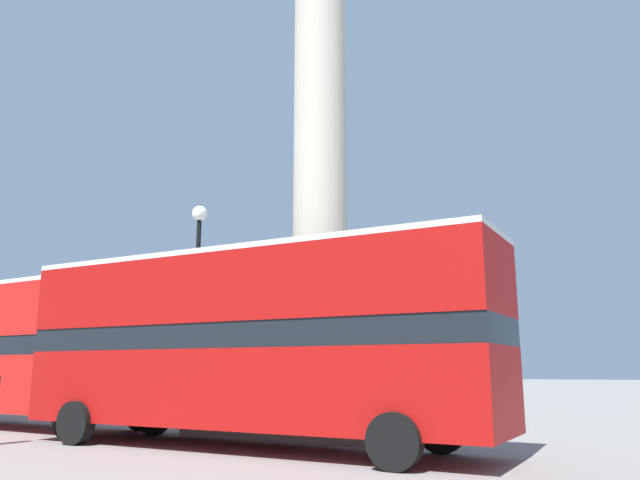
{
  "coord_description": "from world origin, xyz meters",
  "views": [
    {
      "loc": [
        8.23,
        -16.49,
        1.73
      ],
      "look_at": [
        0.0,
        0.0,
        5.55
      ],
      "focal_mm": 35.0,
      "sensor_mm": 36.0,
      "label": 1
    }
  ],
  "objects_px": {
    "bus_b": "(250,339)",
    "equestrian_statue": "(158,374)",
    "monument_column": "(320,208)",
    "street_lamp": "(196,293)",
    "bus_a": "(25,347)"
  },
  "relations": [
    {
      "from": "bus_b",
      "to": "equestrian_statue",
      "type": "relative_size",
      "value": 2.05
    },
    {
      "from": "equestrian_statue",
      "to": "bus_b",
      "type": "bearing_deg",
      "value": -59.67
    },
    {
      "from": "bus_b",
      "to": "street_lamp",
      "type": "relative_size",
      "value": 1.74
    },
    {
      "from": "bus_a",
      "to": "street_lamp",
      "type": "height_order",
      "value": "street_lamp"
    },
    {
      "from": "monument_column",
      "to": "equestrian_statue",
      "type": "bearing_deg",
      "value": 155.42
    },
    {
      "from": "street_lamp",
      "to": "monument_column",
      "type": "bearing_deg",
      "value": 25.81
    },
    {
      "from": "bus_a",
      "to": "street_lamp",
      "type": "distance_m",
      "value": 5.83
    },
    {
      "from": "street_lamp",
      "to": "bus_b",
      "type": "bearing_deg",
      "value": -36.49
    },
    {
      "from": "monument_column",
      "to": "street_lamp",
      "type": "xyz_separation_m",
      "value": [
        -3.32,
        -1.6,
        -2.62
      ]
    },
    {
      "from": "equestrian_statue",
      "to": "street_lamp",
      "type": "xyz_separation_m",
      "value": [
        6.57,
        -6.13,
        2.41
      ]
    },
    {
      "from": "bus_a",
      "to": "equestrian_statue",
      "type": "distance_m",
      "value": 7.67
    },
    {
      "from": "monument_column",
      "to": "bus_a",
      "type": "relative_size",
      "value": 1.86
    },
    {
      "from": "bus_a",
      "to": "equestrian_statue",
      "type": "height_order",
      "value": "equestrian_statue"
    },
    {
      "from": "bus_a",
      "to": "bus_b",
      "type": "height_order",
      "value": "bus_b"
    },
    {
      "from": "bus_b",
      "to": "equestrian_statue",
      "type": "height_order",
      "value": "equestrian_statue"
    }
  ]
}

